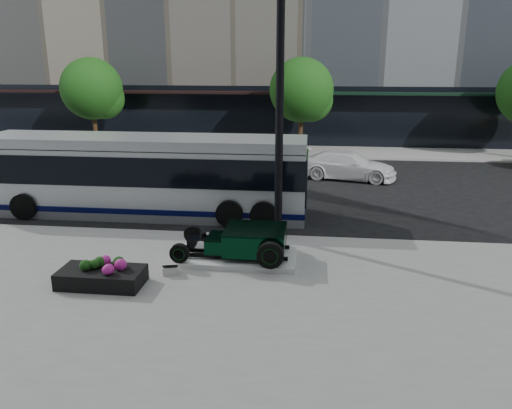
# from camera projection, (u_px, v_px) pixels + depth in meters

# --- Properties ---
(ground) EXTENTS (120.00, 120.00, 0.00)m
(ground) POSITION_uv_depth(u_px,v_px,m) (262.00, 219.00, 18.32)
(ground) COLOR black
(ground) RESTS_ON ground
(sidewalk_near) EXTENTS (70.00, 17.00, 0.12)m
(sidewalk_near) POSITION_uv_depth(u_px,v_px,m) (197.00, 408.00, 8.29)
(sidewalk_near) COLOR gray
(sidewalk_near) RESTS_ON ground
(sidewalk_far) EXTENTS (70.00, 4.00, 0.12)m
(sidewalk_far) POSITION_uv_depth(u_px,v_px,m) (285.00, 151.00, 31.67)
(sidewalk_far) COLOR gray
(sidewalk_far) RESTS_ON ground
(street_trees) EXTENTS (29.80, 3.80, 5.70)m
(street_trees) POSITION_uv_depth(u_px,v_px,m) (304.00, 93.00, 29.63)
(street_trees) COLOR black
(street_trees) RESTS_ON sidewalk_far
(display_plinth) EXTENTS (3.40, 1.80, 0.15)m
(display_plinth) POSITION_uv_depth(u_px,v_px,m) (236.00, 256.00, 14.31)
(display_plinth) COLOR silver
(display_plinth) RESTS_ON sidewalk_near
(hot_rod) EXTENTS (3.22, 2.00, 0.81)m
(hot_rod) POSITION_uv_depth(u_px,v_px,m) (248.00, 240.00, 14.14)
(hot_rod) COLOR black
(hot_rod) RESTS_ON display_plinth
(info_plaque) EXTENTS (0.46, 0.39, 0.31)m
(info_plaque) POSITION_uv_depth(u_px,v_px,m) (170.00, 269.00, 13.30)
(info_plaque) COLOR silver
(info_plaque) RESTS_ON sidewalk_near
(lamppost) EXTENTS (0.45, 0.45, 8.09)m
(lamppost) POSITION_uv_depth(u_px,v_px,m) (279.00, 121.00, 15.01)
(lamppost) COLOR black
(lamppost) RESTS_ON sidewalk_near
(flower_planter) EXTENTS (2.12, 1.07, 0.69)m
(flower_planter) POSITION_uv_depth(u_px,v_px,m) (101.00, 276.00, 12.61)
(flower_planter) COLOR black
(flower_planter) RESTS_ON sidewalk_near
(transit_bus) EXTENTS (12.12, 2.88, 2.92)m
(transit_bus) POSITION_uv_depth(u_px,v_px,m) (146.00, 175.00, 18.68)
(transit_bus) COLOR silver
(transit_bus) RESTS_ON ground
(white_sedan) EXTENTS (4.97, 2.85, 1.36)m
(white_sedan) POSITION_uv_depth(u_px,v_px,m) (348.00, 165.00, 24.35)
(white_sedan) COLOR white
(white_sedan) RESTS_ON ground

